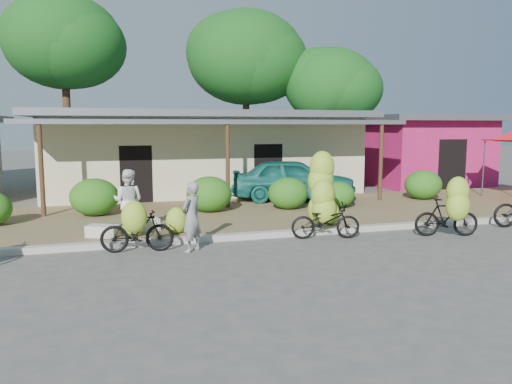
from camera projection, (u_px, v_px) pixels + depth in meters
ground at (295, 258)px, 10.56m from camera, size 100.00×100.00×0.00m
sidewalk at (236, 215)px, 15.31m from camera, size 60.00×6.00×0.12m
curb at (266, 235)px, 12.45m from camera, size 60.00×0.25×0.15m
shop_main at (201, 151)px, 20.72m from camera, size 13.00×8.50×3.35m
shop_pink at (418, 149)px, 23.76m from camera, size 6.00×6.00×3.25m
tree_far_center at (59, 40)px, 23.37m from camera, size 5.56×5.47×8.85m
tree_center_right at (242, 56)px, 26.43m from camera, size 6.23×6.19×8.82m
tree_near_right at (326, 84)px, 25.86m from camera, size 4.97×4.83×6.78m
hedge_1 at (94, 197)px, 14.78m from camera, size 1.43×1.29×1.11m
hedge_2 at (209, 194)px, 15.45m from camera, size 1.42×1.28×1.11m
hedge_3 at (288, 193)px, 15.98m from camera, size 1.30×1.17×1.01m
hedge_4 at (338, 195)px, 16.20m from camera, size 1.11×1.00×0.86m
hedge_5 at (423, 185)px, 18.10m from camera, size 1.36×1.23×1.06m
bike_left at (137, 228)px, 10.85m from camera, size 1.64×1.20×1.25m
bike_center at (323, 202)px, 12.53m from camera, size 1.79×1.31×2.14m
bike_right at (450, 211)px, 12.32m from camera, size 1.67×1.32×1.58m
loose_banana_a at (133, 223)px, 12.00m from camera, size 0.54×0.46×0.67m
loose_banana_b at (177, 220)px, 12.35m from camera, size 0.53×0.45×0.66m
loose_banana_c at (330, 213)px, 13.46m from camera, size 0.53×0.45×0.66m
sack_near at (142, 225)px, 12.70m from camera, size 0.92×0.58×0.30m
sack_far at (103, 231)px, 12.01m from camera, size 0.84×0.69×0.28m
vendor at (192, 217)px, 11.00m from camera, size 0.67×0.66×1.56m
bystander at (128, 201)px, 12.47m from camera, size 0.95×0.86×1.59m
teal_van at (293, 179)px, 17.84m from camera, size 4.75×2.96×1.51m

